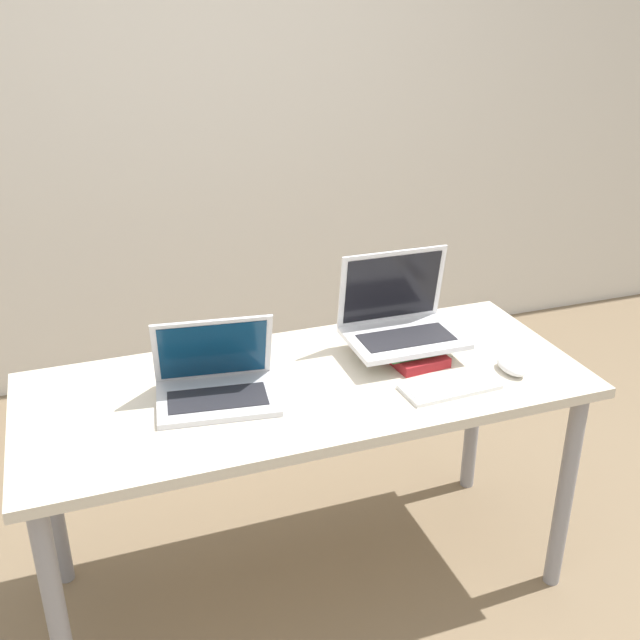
{
  "coord_description": "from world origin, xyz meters",
  "views": [
    {
      "loc": [
        -0.58,
        -1.4,
        1.73
      ],
      "look_at": [
        0.04,
        0.32,
        0.9
      ],
      "focal_mm": 42.0,
      "sensor_mm": 36.0,
      "label": 1
    }
  ],
  "objects": [
    {
      "name": "wall_back",
      "position": [
        0.0,
        1.91,
        1.35
      ],
      "size": [
        8.0,
        0.05,
        2.7
      ],
      "color": "silver",
      "rests_on": "ground_plane"
    },
    {
      "name": "desk",
      "position": [
        0.0,
        0.32,
        0.64
      ],
      "size": [
        1.56,
        0.65,
        0.72
      ],
      "color": "beige",
      "rests_on": "ground_plane"
    },
    {
      "name": "laptop_left",
      "position": [
        -0.25,
        0.32,
        0.76
      ],
      "size": [
        0.34,
        0.27,
        0.23
      ],
      "color": "silver",
      "rests_on": "desk"
    },
    {
      "name": "book_stack",
      "position": [
        0.33,
        0.38,
        0.74
      ],
      "size": [
        0.19,
        0.28,
        0.05
      ],
      "color": "maroon",
      "rests_on": "desk"
    },
    {
      "name": "laptop_on_books",
      "position": [
        0.32,
        0.4,
        0.82
      ],
      "size": [
        0.33,
        0.24,
        0.25
      ],
      "color": "silver",
      "rests_on": "book_stack"
    },
    {
      "name": "wireless_keyboard",
      "position": [
        0.35,
        0.15,
        0.72
      ],
      "size": [
        0.27,
        0.13,
        0.01
      ],
      "color": "white",
      "rests_on": "desk"
    },
    {
      "name": "mouse",
      "position": [
        0.56,
        0.18,
        0.73
      ],
      "size": [
        0.06,
        0.11,
        0.04
      ],
      "color": "white",
      "rests_on": "desk"
    }
  ]
}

